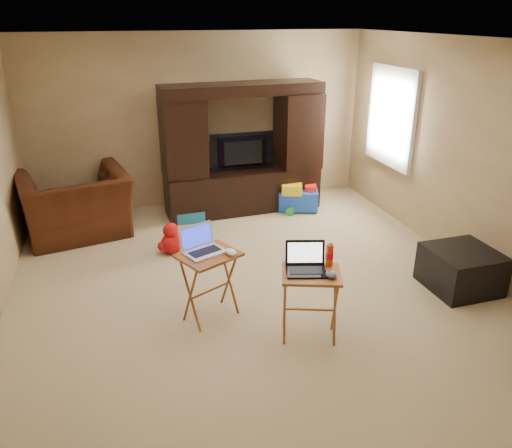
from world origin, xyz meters
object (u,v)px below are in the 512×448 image
object	(u,v)px
television	(243,153)
mouse_left	(231,252)
ottoman	(461,269)
water_bottle	(330,255)
entertainment_center	(243,149)
push_toy	(298,197)
tray_table_left	(210,286)
mouse_right	(331,274)
child_rocker	(189,201)
tray_table_right	(310,305)
recliner	(76,205)
plush_toy	(171,238)
laptop_right	(307,260)
laptop_left	(204,241)

from	to	relation	value
television	mouse_left	world-z (taller)	television
ottoman	water_bottle	size ratio (longest dim) A/B	3.35
entertainment_center	mouse_left	world-z (taller)	entertainment_center
push_toy	ottoman	world-z (taller)	push_toy
push_toy	tray_table_left	xyz separation A→B (m)	(-1.82, -2.41, 0.12)
mouse_right	tray_table_left	bearing A→B (deg)	143.13
child_rocker	tray_table_right	distance (m)	3.15
recliner	tray_table_right	distance (m)	3.61
plush_toy	push_toy	xyz separation A→B (m)	(1.99, 0.91, 0.02)
tray_table_left	ottoman	bearing A→B (deg)	-30.37
laptop_right	mouse_right	bearing A→B (deg)	-23.99
television	ottoman	xyz separation A→B (m)	(1.62, -2.83, -0.67)
child_rocker	mouse_left	distance (m)	2.64
entertainment_center	ottoman	xyz separation A→B (m)	(1.62, -2.88, -0.71)
plush_toy	television	bearing A→B (deg)	42.84
recliner	child_rocker	distance (m)	1.50
entertainment_center	tray_table_right	distance (m)	3.31
tray_table_left	laptop_right	bearing A→B (deg)	-62.40
water_bottle	tray_table_right	bearing A→B (deg)	-158.20
recliner	water_bottle	distance (m)	3.68
recliner	mouse_left	bearing A→B (deg)	109.00
water_bottle	push_toy	bearing A→B (deg)	74.00
ottoman	tray_table_right	size ratio (longest dim) A/B	1.03
entertainment_center	water_bottle	bearing A→B (deg)	-93.96
mouse_right	entertainment_center	bearing A→B (deg)	87.80
child_rocker	push_toy	xyz separation A→B (m)	(1.61, -0.11, -0.05)
plush_toy	water_bottle	size ratio (longest dim) A/B	1.99
plush_toy	water_bottle	world-z (taller)	water_bottle
television	tray_table_left	bearing A→B (deg)	68.17
child_rocker	ottoman	world-z (taller)	child_rocker
recliner	mouse_right	size ratio (longest dim) A/B	9.82
entertainment_center	laptop_left	distance (m)	2.86
mouse_left	ottoman	bearing A→B (deg)	-2.91
child_rocker	laptop_left	bearing A→B (deg)	-91.61
child_rocker	laptop_left	size ratio (longest dim) A/B	1.54
push_toy	tray_table_left	distance (m)	3.02
push_toy	laptop_right	bearing A→B (deg)	-90.04
laptop_left	tray_table_left	bearing A→B (deg)	-67.12
push_toy	mouse_right	size ratio (longest dim) A/B	4.37
child_rocker	tray_table_left	xyz separation A→B (m)	(-0.21, -2.53, 0.07)
plush_toy	mouse_left	distance (m)	1.69
child_rocker	mouse_right	size ratio (longest dim) A/B	4.09
tray_table_right	laptop_left	xyz separation A→B (m)	(-0.81, 0.60, 0.47)
ottoman	laptop_right	bearing A→B (deg)	-169.67
push_toy	ottoman	bearing A→B (deg)	-52.17
mouse_left	recliner	bearing A→B (deg)	120.77
laptop_left	water_bottle	xyz separation A→B (m)	(1.01, -0.52, -0.04)
tray_table_right	tray_table_left	bearing A→B (deg)	163.32
push_toy	recliner	bearing A→B (deg)	-159.83
television	laptop_left	xyz separation A→B (m)	(-1.07, -2.61, -0.09)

